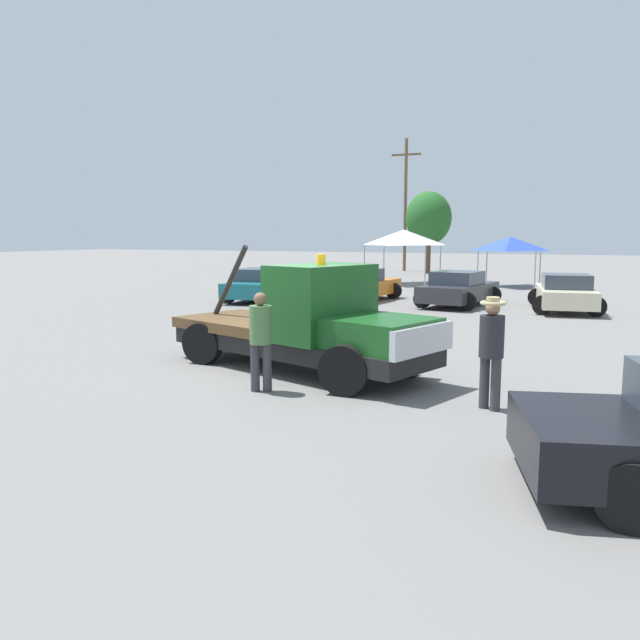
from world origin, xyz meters
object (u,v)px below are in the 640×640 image
(person_at_hood, at_px, (261,335))
(canopy_tent_white, at_px, (404,237))
(parked_car_orange, at_px, (359,285))
(parked_car_charcoal, at_px, (458,289))
(person_near_truck, at_px, (491,344))
(utility_pole, at_px, (405,202))
(traffic_cone, at_px, (386,335))
(parked_car_teal, at_px, (263,285))
(tree_left, at_px, (429,218))
(canopy_tent_blue, at_px, (510,244))
(tow_truck, at_px, (311,327))
(parked_car_cream, at_px, (565,293))

(person_at_hood, relative_size, canopy_tent_white, 0.51)
(person_at_hood, bearing_deg, parked_car_orange, -6.87)
(person_at_hood, xyz_separation_m, parked_car_orange, (-3.72, 14.82, -0.36))
(parked_car_charcoal, distance_m, canopy_tent_white, 10.97)
(person_at_hood, distance_m, parked_car_charcoal, 14.70)
(person_near_truck, xyz_separation_m, person_at_hood, (-3.84, -0.47, -0.04))
(utility_pole, bearing_deg, traffic_cone, -74.40)
(parked_car_teal, height_order, tree_left, tree_left)
(person_near_truck, distance_m, parked_car_charcoal, 14.63)
(person_near_truck, bearing_deg, traffic_cone, -118.80)
(canopy_tent_white, xyz_separation_m, canopy_tent_blue, (5.65, 0.51, -0.32))
(person_near_truck, height_order, canopy_tent_white, canopy_tent_white)
(canopy_tent_white, bearing_deg, traffic_cone, -74.69)
(parked_car_charcoal, height_order, canopy_tent_blue, canopy_tent_blue)
(person_at_hood, height_order, canopy_tent_white, canopy_tent_white)
(tow_truck, height_order, utility_pole, utility_pole)
(parked_car_teal, xyz_separation_m, canopy_tent_white, (2.84, 10.87, 1.92))
(parked_car_cream, height_order, utility_pole, utility_pole)
(person_near_truck, relative_size, utility_pole, 0.18)
(person_near_truck, bearing_deg, parked_car_cream, -154.64)
(parked_car_charcoal, bearing_deg, parked_car_teal, 108.15)
(parked_car_teal, bearing_deg, person_at_hood, -158.95)
(person_near_truck, distance_m, utility_pole, 38.08)
(tow_truck, bearing_deg, utility_pole, 121.66)
(parked_car_teal, distance_m, parked_car_cream, 11.77)
(parked_car_orange, height_order, tree_left, tree_left)
(person_at_hood, height_order, utility_pole, utility_pole)
(tow_truck, distance_m, canopy_tent_blue, 23.08)
(tree_left, relative_size, utility_pole, 0.59)
(parked_car_teal, bearing_deg, parked_car_orange, -76.91)
(parked_car_teal, xyz_separation_m, parked_car_charcoal, (7.87, 1.31, -0.00))
(parked_car_cream, bearing_deg, canopy_tent_white, 33.89)
(parked_car_charcoal, distance_m, tree_left, 21.12)
(parked_car_charcoal, distance_m, canopy_tent_blue, 10.21)
(canopy_tent_blue, height_order, utility_pole, utility_pole)
(parked_car_orange, bearing_deg, person_near_truck, -145.10)
(parked_car_charcoal, bearing_deg, canopy_tent_blue, 5.23)
(tow_truck, height_order, canopy_tent_blue, canopy_tent_blue)
(person_near_truck, bearing_deg, person_at_hood, -55.99)
(parked_car_orange, xyz_separation_m, parked_car_cream, (7.99, -0.28, -0.00))
(canopy_tent_blue, xyz_separation_m, utility_pole, (-9.14, 11.64, 2.89))
(parked_car_charcoal, bearing_deg, tow_truck, -172.54)
(tow_truck, distance_m, parked_car_orange, 13.65)
(tree_left, bearing_deg, parked_car_teal, -94.28)
(parked_car_teal, xyz_separation_m, tree_left, (1.59, 21.21, 3.21))
(parked_car_cream, xyz_separation_m, utility_pole, (-12.38, 21.85, 4.49))
(tow_truck, xyz_separation_m, utility_pole, (-8.26, 34.66, 4.21))
(parked_car_charcoal, relative_size, tree_left, 0.80)
(canopy_tent_white, bearing_deg, person_near_truck, -70.44)
(canopy_tent_white, bearing_deg, canopy_tent_blue, 5.12)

